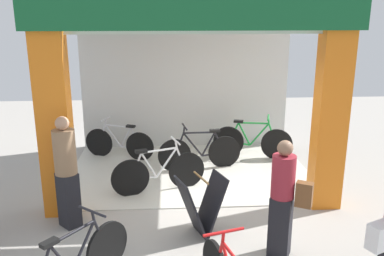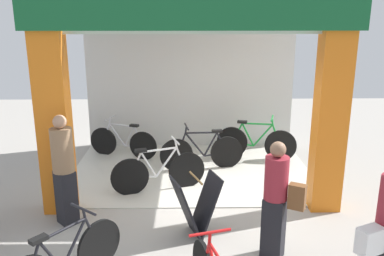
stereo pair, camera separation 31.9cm
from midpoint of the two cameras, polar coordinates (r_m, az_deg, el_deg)
The scene contains 9 objects.
ground_plane at distance 7.02m, azimuth -0.90°, elevation -10.97°, with size 17.58×17.58×0.00m, color #9E9991.
shop_facade at distance 7.97m, azimuth -1.50°, elevation 6.95°, with size 4.99×3.65×3.66m.
bicycle_inside_0 at distance 7.50m, azimuth -5.79°, elevation -6.04°, with size 1.66×0.60×0.95m.
bicycle_inside_1 at distance 8.51m, azimuth 0.03°, elevation -3.27°, with size 1.71×0.47×0.95m.
bicycle_inside_2 at distance 9.24m, azimuth 7.25°, elevation -1.80°, with size 1.69×0.57×0.96m.
bicycle_inside_3 at distance 9.29m, azimuth -10.90°, elevation -2.04°, with size 1.54×0.61×0.89m.
sandwich_board_sign at distance 6.09m, azimuth -0.30°, elevation -10.64°, with size 0.79×0.67×0.91m.
pedestrian_0 at distance 6.47m, azimuth -18.20°, elevation -5.68°, with size 0.46×0.46×1.72m.
pedestrian_3 at distance 5.54m, azimuth 10.78°, elevation -9.49°, with size 0.57×0.44×1.61m.
Camera 1 is at (-0.44, -6.25, 3.17)m, focal length 38.94 mm.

